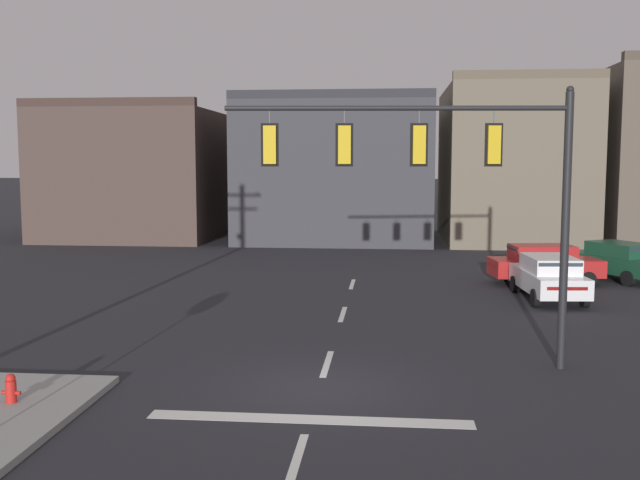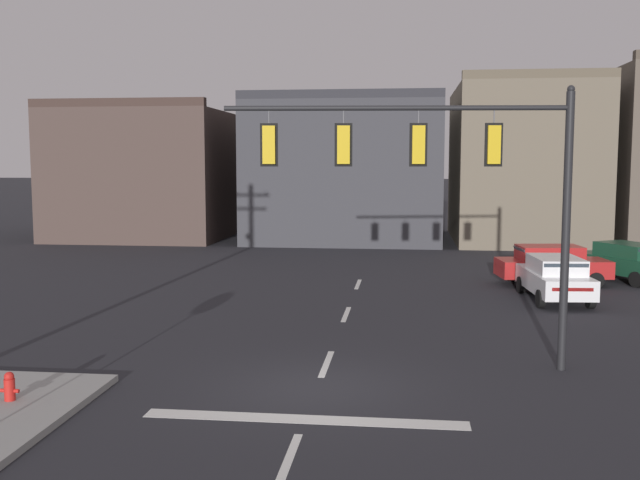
{
  "view_description": "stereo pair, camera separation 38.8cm",
  "coord_description": "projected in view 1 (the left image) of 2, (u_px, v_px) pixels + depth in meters",
  "views": [
    {
      "loc": [
        1.54,
        -15.82,
        5.03
      ],
      "look_at": [
        -0.23,
        2.59,
        3.04
      ],
      "focal_mm": 41.23,
      "sensor_mm": 36.0,
      "label": 1
    },
    {
      "loc": [
        1.93,
        -15.78,
        5.03
      ],
      "look_at": [
        -0.23,
        2.59,
        3.04
      ],
      "focal_mm": 41.23,
      "sensor_mm": 36.0,
      "label": 2
    }
  ],
  "objects": [
    {
      "name": "ground_plane",
      "position": [
        319.0,
        388.0,
        16.34
      ],
      "size": [
        400.0,
        400.0,
        0.0
      ],
      "primitive_type": "plane",
      "color": "#232328"
    },
    {
      "name": "stop_bar_paint",
      "position": [
        309.0,
        419.0,
        14.36
      ],
      "size": [
        6.4,
        0.5,
        0.01
      ],
      "primitive_type": "cube",
      "color": "silver",
      "rests_on": "ground"
    },
    {
      "name": "lane_centreline",
      "position": [
        327.0,
        364.0,
        18.32
      ],
      "size": [
        0.16,
        26.4,
        0.01
      ],
      "color": "silver",
      "rests_on": "ground"
    },
    {
      "name": "signal_mast_near_side",
      "position": [
        447.0,
        169.0,
        17.44
      ],
      "size": [
        8.2,
        0.88,
        6.8
      ],
      "color": "black",
      "rests_on": "ground"
    },
    {
      "name": "car_lot_nearside",
      "position": [
        549.0,
        276.0,
        26.73
      ],
      "size": [
        2.19,
        4.56,
        1.61
      ],
      "color": "silver",
      "rests_on": "ground"
    },
    {
      "name": "car_lot_middle",
      "position": [
        544.0,
        263.0,
        30.14
      ],
      "size": [
        4.61,
        2.36,
        1.61
      ],
      "color": "#A81E1E",
      "rests_on": "ground"
    },
    {
      "name": "car_lot_farside",
      "position": [
        617.0,
        260.0,
        31.21
      ],
      "size": [
        3.75,
        4.71,
        1.61
      ],
      "color": "#143D28",
      "rests_on": "ground"
    },
    {
      "name": "fire_hydrant",
      "position": [
        11.0,
        394.0,
        14.9
      ],
      "size": [
        0.4,
        0.3,
        0.75
      ],
      "color": "red",
      "rests_on": "ground"
    },
    {
      "name": "building_row",
      "position": [
        493.0,
        165.0,
        46.89
      ],
      "size": [
        56.02,
        13.34,
        11.27
      ],
      "color": "#473833",
      "rests_on": "ground"
    }
  ]
}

